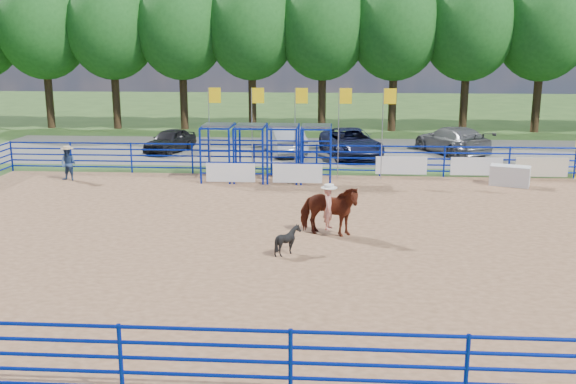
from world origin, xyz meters
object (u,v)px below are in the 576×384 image
(calf, at_px, (288,240))
(car_c, at_px, (351,143))
(car_a, at_px, (170,140))
(car_b, at_px, (283,140))
(spectator_cowboy, at_px, (68,163))
(horse_and_rider, at_px, (329,208))
(car_d, at_px, (452,140))
(announcer_table, at_px, (510,176))

(calf, distance_m, car_c, 17.11)
(car_a, xyz_separation_m, car_c, (10.38, -0.84, 0.10))
(car_b, distance_m, car_c, 3.89)
(calf, relative_size, spectator_cowboy, 0.56)
(horse_and_rider, bearing_deg, car_b, 99.66)
(car_a, bearing_deg, calf, -48.20)
(car_d, bearing_deg, announcer_table, 73.93)
(car_b, xyz_separation_m, car_c, (3.82, -0.70, -0.03))
(announcer_table, height_order, car_a, car_a)
(calf, xyz_separation_m, car_b, (-1.45, 17.64, 0.36))
(horse_and_rider, height_order, car_b, horse_and_rider)
(calf, height_order, car_a, car_a)
(calf, bearing_deg, announcer_table, -44.76)
(horse_and_rider, distance_m, car_d, 17.66)
(car_b, height_order, car_c, car_b)
(car_a, distance_m, car_c, 10.41)
(car_b, bearing_deg, car_c, 152.41)
(spectator_cowboy, relative_size, car_d, 0.29)
(car_b, bearing_deg, horse_and_rider, 82.39)
(car_d, bearing_deg, car_c, -10.89)
(announcer_table, xyz_separation_m, car_c, (-6.83, 6.92, 0.32))
(car_b, distance_m, car_d, 9.60)
(car_c, distance_m, car_d, 5.90)
(announcer_table, bearing_deg, spectator_cowboy, -179.29)
(announcer_table, xyz_separation_m, calf, (-9.20, -10.03, -0.01))
(car_c, bearing_deg, horse_and_rider, -108.35)
(car_d, bearing_deg, horse_and_rider, 43.42)
(car_d, bearing_deg, calf, 42.46)
(horse_and_rider, bearing_deg, car_a, 120.27)
(car_b, height_order, car_d, car_b)
(spectator_cowboy, xyz_separation_m, car_c, (13.11, 7.16, -0.04))
(calf, xyz_separation_m, car_d, (8.12, 18.23, 0.33))
(car_a, bearing_deg, announcer_table, -6.70)
(announcer_table, distance_m, car_d, 8.28)
(car_a, bearing_deg, car_b, 16.31)
(spectator_cowboy, distance_m, car_c, 14.94)
(announcer_table, distance_m, spectator_cowboy, 19.95)
(calf, relative_size, car_a, 0.22)
(spectator_cowboy, bearing_deg, calf, -42.31)
(spectator_cowboy, relative_size, car_b, 0.32)
(calf, relative_size, car_c, 0.16)
(car_c, height_order, car_d, car_d)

